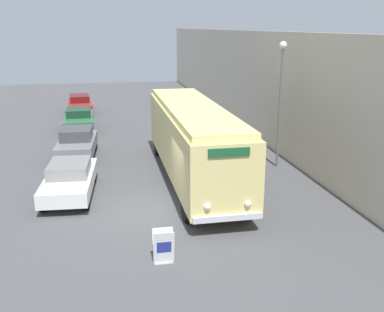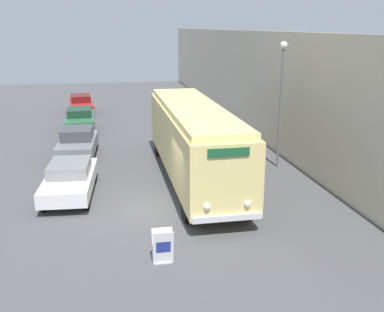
{
  "view_description": "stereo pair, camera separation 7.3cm",
  "coord_description": "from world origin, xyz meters",
  "px_view_note": "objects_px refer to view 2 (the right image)",
  "views": [
    {
      "loc": [
        -1.63,
        -15.25,
        6.57
      ],
      "look_at": [
        1.46,
        0.42,
        1.93
      ],
      "focal_mm": 42.0,
      "sensor_mm": 36.0,
      "label": 1
    },
    {
      "loc": [
        -1.55,
        -15.26,
        6.57
      ],
      "look_at": [
        1.46,
        0.42,
        1.93
      ],
      "focal_mm": 42.0,
      "sensor_mm": 36.0,
      "label": 2
    }
  ],
  "objects_px": {
    "parked_car_near": "(70,178)",
    "parked_car_far": "(80,119)",
    "parked_car_mid": "(78,143)",
    "streetlamp": "(281,86)",
    "vintage_bus": "(193,138)",
    "sign_board": "(163,247)",
    "parked_car_distant": "(81,104)"
  },
  "relations": [
    {
      "from": "parked_car_distant",
      "to": "parked_car_mid",
      "type": "bearing_deg",
      "value": -93.07
    },
    {
      "from": "parked_car_mid",
      "to": "parked_car_near",
      "type": "bearing_deg",
      "value": -86.66
    },
    {
      "from": "streetlamp",
      "to": "vintage_bus",
      "type": "bearing_deg",
      "value": -165.36
    },
    {
      "from": "streetlamp",
      "to": "parked_car_far",
      "type": "xyz_separation_m",
      "value": [
        -9.74,
        9.86,
        -3.14
      ]
    },
    {
      "from": "sign_board",
      "to": "parked_car_distant",
      "type": "bearing_deg",
      "value": 97.83
    },
    {
      "from": "vintage_bus",
      "to": "parked_car_mid",
      "type": "xyz_separation_m",
      "value": [
        -5.19,
        4.64,
        -1.11
      ]
    },
    {
      "from": "parked_car_far",
      "to": "parked_car_distant",
      "type": "distance_m",
      "value": 6.24
    },
    {
      "from": "sign_board",
      "to": "vintage_bus",
      "type": "bearing_deg",
      "value": 72.17
    },
    {
      "from": "vintage_bus",
      "to": "sign_board",
      "type": "height_order",
      "value": "vintage_bus"
    },
    {
      "from": "sign_board",
      "to": "parked_car_far",
      "type": "distance_m",
      "value": 18.25
    },
    {
      "from": "parked_car_near",
      "to": "parked_car_mid",
      "type": "distance_m",
      "value": 5.54
    },
    {
      "from": "vintage_bus",
      "to": "parked_car_mid",
      "type": "bearing_deg",
      "value": 138.21
    },
    {
      "from": "vintage_bus",
      "to": "streetlamp",
      "type": "bearing_deg",
      "value": 14.64
    },
    {
      "from": "parked_car_mid",
      "to": "parked_car_distant",
      "type": "distance_m",
      "value": 12.62
    },
    {
      "from": "parked_car_near",
      "to": "streetlamp",
      "type": "bearing_deg",
      "value": 16.13
    },
    {
      "from": "parked_car_far",
      "to": "streetlamp",
      "type": "bearing_deg",
      "value": -46.5
    },
    {
      "from": "streetlamp",
      "to": "parked_car_far",
      "type": "height_order",
      "value": "streetlamp"
    },
    {
      "from": "sign_board",
      "to": "parked_car_near",
      "type": "distance_m",
      "value": 6.76
    },
    {
      "from": "parked_car_near",
      "to": "parked_car_mid",
      "type": "height_order",
      "value": "parked_car_mid"
    },
    {
      "from": "parked_car_near",
      "to": "parked_car_distant",
      "type": "xyz_separation_m",
      "value": [
        -0.36,
        18.15,
        0.03
      ]
    },
    {
      "from": "parked_car_near",
      "to": "parked_car_far",
      "type": "xyz_separation_m",
      "value": [
        -0.15,
        11.91,
        0.03
      ]
    },
    {
      "from": "parked_car_far",
      "to": "parked_car_distant",
      "type": "bearing_deg",
      "value": 90.82
    },
    {
      "from": "streetlamp",
      "to": "parked_car_mid",
      "type": "height_order",
      "value": "streetlamp"
    },
    {
      "from": "vintage_bus",
      "to": "parked_car_distant",
      "type": "height_order",
      "value": "vintage_bus"
    },
    {
      "from": "sign_board",
      "to": "parked_car_mid",
      "type": "height_order",
      "value": "parked_car_mid"
    },
    {
      "from": "parked_car_near",
      "to": "vintage_bus",
      "type": "bearing_deg",
      "value": 13.91
    },
    {
      "from": "vintage_bus",
      "to": "sign_board",
      "type": "distance_m",
      "value": 7.46
    },
    {
      "from": "sign_board",
      "to": "parked_car_far",
      "type": "xyz_separation_m",
      "value": [
        -3.12,
        17.98,
        0.24
      ]
    },
    {
      "from": "parked_car_distant",
      "to": "streetlamp",
      "type": "bearing_deg",
      "value": -63.11
    },
    {
      "from": "vintage_bus",
      "to": "parked_car_distant",
      "type": "xyz_separation_m",
      "value": [
        -5.57,
        17.25,
        -1.15
      ]
    },
    {
      "from": "parked_car_near",
      "to": "parked_car_far",
      "type": "distance_m",
      "value": 11.91
    },
    {
      "from": "sign_board",
      "to": "streetlamp",
      "type": "distance_m",
      "value": 11.01
    }
  ]
}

